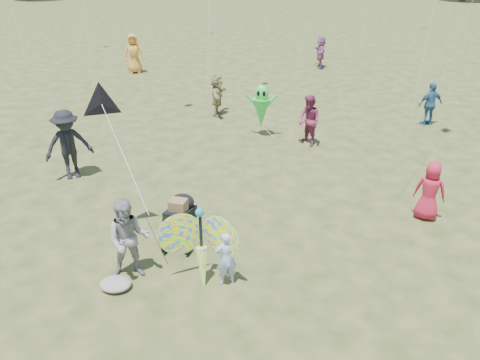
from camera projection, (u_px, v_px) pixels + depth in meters
The scene contains 15 objects.
ground at pixel (240, 263), 9.37m from camera, with size 160.00×160.00×0.00m, color #51592B.
child_girl at pixel (226, 258), 8.58m from camera, with size 0.41×0.27×1.13m, color #A7BBED.
adult_man at pixel (129, 240), 8.65m from camera, with size 0.80×0.62×1.65m, color gray.
grey_bag at pixel (116, 284), 8.65m from camera, with size 0.59×0.48×0.19m, color gray.
crowd_a at pixel (430, 191), 10.61m from camera, with size 0.69×0.45×1.41m, color #B81D36.
crowd_b at pixel (68, 145), 12.39m from camera, with size 1.24×0.71×1.91m, color black.
crowd_c at pixel (430, 104), 16.17m from camera, with size 0.89×0.37×1.51m, color #316488.
crowd_d at pixel (217, 95), 17.10m from camera, with size 1.41×0.45×1.52m, color #978F5D.
crowd_e at pixel (309, 121), 14.53m from camera, with size 0.77×0.60×1.59m, color #7C2949.
crowd_g at pixel (134, 54), 22.70m from camera, with size 0.91×0.59×1.87m, color orange.
crowd_j at pixel (321, 52), 23.77m from camera, with size 1.47×0.47×1.58m, color #9D598D.
jogging_stroller at pixel (180, 218), 9.74m from camera, with size 0.58×1.09×1.09m.
butterfly_kite at pixel (201, 246), 8.57m from camera, with size 1.74×0.75×1.74m.
delta_kite_rig at pixel (102, 104), 9.02m from camera, with size 1.67×1.63×2.04m.
alien_kite at pixel (261, 108), 15.10m from camera, with size 1.12×0.69×1.74m.
Camera 1 is at (1.01, -7.54, 5.73)m, focal length 35.00 mm.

